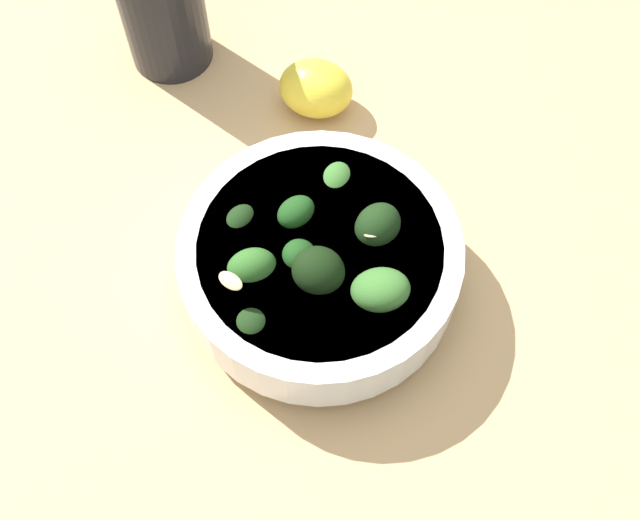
# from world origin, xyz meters

# --- Properties ---
(ground_plane) EXTENTS (0.63, 0.63, 0.04)m
(ground_plane) POSITION_xyz_m (0.00, 0.00, -0.02)
(ground_plane) COLOR tan
(bowl_of_broccoli) EXTENTS (0.20, 0.20, 0.09)m
(bowl_of_broccoli) POSITION_xyz_m (0.01, 0.01, 0.04)
(bowl_of_broccoli) COLOR white
(bowl_of_broccoli) RESTS_ON ground_plane
(lemon_wedge) EXTENTS (0.07, 0.06, 0.05)m
(lemon_wedge) POSITION_xyz_m (0.00, 0.18, 0.02)
(lemon_wedge) COLOR yellow
(lemon_wedge) RESTS_ON ground_plane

